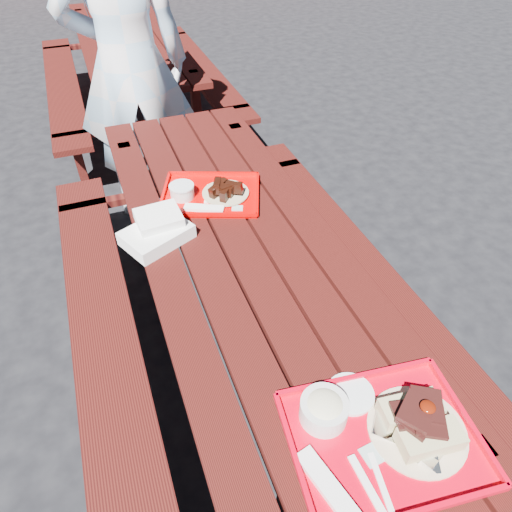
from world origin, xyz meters
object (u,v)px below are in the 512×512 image
object	(u,v)px
picnic_table_near	(243,280)
person	(129,65)
picnic_table_far	(131,60)
near_tray	(380,426)
far_tray	(209,193)

from	to	relation	value
picnic_table_near	person	bearing A→B (deg)	95.96
picnic_table_far	near_tray	xyz separation A→B (m)	(0.08, -3.63, 0.23)
picnic_table_near	picnic_table_far	size ratio (longest dim) A/B	1.00
picnic_table_far	far_tray	distance (m)	2.46
picnic_table_near	near_tray	size ratio (longest dim) A/B	4.64
picnic_table_far	picnic_table_near	bearing A→B (deg)	-90.00
picnic_table_near	person	xyz separation A→B (m)	(-0.15, 1.48, 0.40)
near_tray	person	size ratio (longest dim) A/B	0.27
picnic_table_near	far_tray	distance (m)	0.41
picnic_table_far	far_tray	xyz separation A→B (m)	(-0.03, -2.45, 0.21)
picnic_table_far	near_tray	distance (m)	3.64
picnic_table_far	person	bearing A→B (deg)	-96.66
picnic_table_near	far_tray	xyz separation A→B (m)	(-0.03, 0.35, 0.21)
person	picnic_table_near	bearing A→B (deg)	100.41
person	picnic_table_far	bearing A→B (deg)	-92.21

